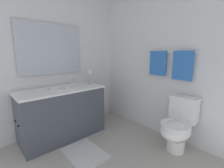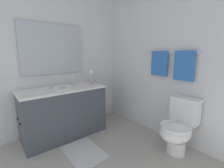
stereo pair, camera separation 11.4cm
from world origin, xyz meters
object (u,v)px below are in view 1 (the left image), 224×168
object	(u,v)px
candle_holder_tall	(90,77)
towel_center	(183,66)
towel_near_vanity	(158,63)
mirror	(51,49)
sink_basin	(62,91)
vanity_cabinet	(63,113)
toilet	(178,126)
towel_bar	(171,52)
bath_mat	(85,153)

from	to	relation	value
candle_holder_tall	towel_center	xyz separation A→B (m)	(1.31, 0.67, 0.24)
towel_near_vanity	towel_center	xyz separation A→B (m)	(0.39, 0.00, -0.02)
mirror	sink_basin	bearing A→B (deg)	0.20
vanity_cabinet	toilet	world-z (taller)	vanity_cabinet
candle_holder_tall	towel_bar	bearing A→B (deg)	31.70
vanity_cabinet	candle_holder_tall	world-z (taller)	candle_holder_tall
towel_bar	towel_near_vanity	xyz separation A→B (m)	(-0.20, -0.02, -0.17)
towel_bar	bath_mat	size ratio (longest dim) A/B	1.30
mirror	toilet	size ratio (longest dim) A/B	1.37
sink_basin	candle_holder_tall	size ratio (longest dim) A/B	1.64
towel_center	towel_bar	bearing A→B (deg)	174.73
towel_near_vanity	towel_center	world-z (taller)	same
bath_mat	towel_bar	bearing A→B (deg)	67.78
sink_basin	towel_bar	distance (m)	1.76
towel_near_vanity	candle_holder_tall	bearing A→B (deg)	-143.90
mirror	toilet	bearing A→B (deg)	30.53
sink_basin	bath_mat	xyz separation A→B (m)	(0.62, -0.00, -0.76)
candle_holder_tall	towel_near_vanity	xyz separation A→B (m)	(0.92, 0.67, 0.25)
bath_mat	sink_basin	bearing A→B (deg)	179.91
vanity_cabinet	towel_center	xyz separation A→B (m)	(1.32, 1.20, 0.77)
toilet	towel_bar	world-z (taller)	towel_bar
vanity_cabinet	towel_near_vanity	world-z (taller)	towel_near_vanity
mirror	towel_bar	xyz separation A→B (m)	(1.40, 1.22, -0.05)
vanity_cabinet	towel_bar	bearing A→B (deg)	47.36
vanity_cabinet	toilet	xyz separation A→B (m)	(1.41, 1.00, -0.04)
bath_mat	candle_holder_tall	bearing A→B (deg)	139.30
mirror	towel_bar	distance (m)	1.86
vanity_cabinet	bath_mat	distance (m)	0.74
toilet	towel_bar	xyz separation A→B (m)	(-0.29, 0.22, 0.99)
towel_bar	bath_mat	world-z (taller)	towel_bar
candle_holder_tall	toilet	bearing A→B (deg)	18.39
sink_basin	toilet	bearing A→B (deg)	35.22
sink_basin	bath_mat	world-z (taller)	sink_basin
sink_basin	mirror	distance (m)	0.70
mirror	bath_mat	size ratio (longest dim) A/B	1.71
towel_bar	bath_mat	xyz separation A→B (m)	(-0.50, -1.22, -1.35)
towel_bar	towel_near_vanity	distance (m)	0.26
towel_near_vanity	sink_basin	bearing A→B (deg)	-127.70
toilet	towel_near_vanity	size ratio (longest dim) A/B	1.99
towel_near_vanity	bath_mat	size ratio (longest dim) A/B	0.63
vanity_cabinet	sink_basin	size ratio (longest dim) A/B	3.24
vanity_cabinet	mirror	size ratio (longest dim) A/B	1.27
sink_basin	candle_holder_tall	distance (m)	0.56
bath_mat	towel_center	bearing A→B (deg)	60.01
vanity_cabinet	towel_near_vanity	xyz separation A→B (m)	(0.93, 1.20, 0.78)
mirror	candle_holder_tall	world-z (taller)	mirror
candle_holder_tall	towel_near_vanity	bearing A→B (deg)	36.10
mirror	toilet	world-z (taller)	mirror
vanity_cabinet	sink_basin	bearing A→B (deg)	90.00
vanity_cabinet	towel_center	size ratio (longest dim) A/B	3.19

